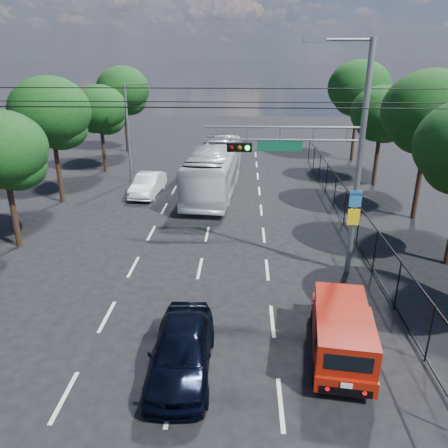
# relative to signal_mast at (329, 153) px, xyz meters

# --- Properties ---
(ground) EXTENTS (120.00, 120.00, 0.00)m
(ground) POSITION_rel_signal_mast_xyz_m (-5.28, -7.99, -5.24)
(ground) COLOR black
(ground) RESTS_ON ground
(lane_markings) EXTENTS (6.12, 38.00, 0.01)m
(lane_markings) POSITION_rel_signal_mast_xyz_m (-5.28, 6.01, -5.24)
(lane_markings) COLOR beige
(lane_markings) RESTS_ON ground
(signal_mast) EXTENTS (6.43, 0.39, 9.50)m
(signal_mast) POSITION_rel_signal_mast_xyz_m (0.00, 0.00, 0.00)
(signal_mast) COLOR slate
(signal_mast) RESTS_ON ground
(streetlight_left) EXTENTS (2.09, 0.22, 7.08)m
(streetlight_left) POSITION_rel_signal_mast_xyz_m (-11.62, 14.01, -1.30)
(streetlight_left) COLOR slate
(streetlight_left) RESTS_ON ground
(utility_wires) EXTENTS (22.00, 5.04, 0.74)m
(utility_wires) POSITION_rel_signal_mast_xyz_m (-5.28, 0.84, 1.99)
(utility_wires) COLOR black
(utility_wires) RESTS_ON ground
(fence_right) EXTENTS (0.06, 34.03, 2.00)m
(fence_right) POSITION_rel_signal_mast_xyz_m (2.32, 4.18, -4.21)
(fence_right) COLOR black
(fence_right) RESTS_ON ground
(tree_right_c) EXTENTS (5.10, 5.10, 8.29)m
(tree_right_c) POSITION_rel_signal_mast_xyz_m (6.53, 7.03, 0.49)
(tree_right_c) COLOR black
(tree_right_c) RESTS_ON ground
(tree_right_d) EXTENTS (4.32, 4.32, 7.02)m
(tree_right_d) POSITION_rel_signal_mast_xyz_m (6.13, 14.03, -0.39)
(tree_right_d) COLOR black
(tree_right_d) RESTS_ON ground
(tree_right_e) EXTENTS (5.28, 5.28, 8.58)m
(tree_right_e) POSITION_rel_signal_mast_xyz_m (6.33, 22.03, 0.69)
(tree_right_e) COLOR black
(tree_right_e) RESTS_ON ground
(tree_left_b) EXTENTS (4.08, 4.08, 6.63)m
(tree_left_b) POSITION_rel_signal_mast_xyz_m (-14.47, 2.03, -0.66)
(tree_left_b) COLOR black
(tree_left_b) RESTS_ON ground
(tree_left_c) EXTENTS (4.80, 4.80, 7.80)m
(tree_left_c) POSITION_rel_signal_mast_xyz_m (-15.07, 9.03, 0.15)
(tree_left_c) COLOR black
(tree_left_c) RESTS_ON ground
(tree_left_d) EXTENTS (4.20, 4.20, 6.83)m
(tree_left_d) POSITION_rel_signal_mast_xyz_m (-14.67, 17.03, -0.52)
(tree_left_d) COLOR black
(tree_left_d) RESTS_ON ground
(tree_left_e) EXTENTS (4.92, 4.92, 7.99)m
(tree_left_e) POSITION_rel_signal_mast_xyz_m (-14.87, 25.03, 0.29)
(tree_left_e) COLOR black
(tree_left_e) RESTS_ON ground
(red_pickup) EXTENTS (2.22, 4.78, 1.72)m
(red_pickup) POSITION_rel_signal_mast_xyz_m (-0.29, -5.82, -4.33)
(red_pickup) COLOR black
(red_pickup) RESTS_ON ground
(navy_hatchback) EXTENTS (1.87, 4.49, 1.52)m
(navy_hatchback) POSITION_rel_signal_mast_xyz_m (-5.14, -6.76, -4.48)
(navy_hatchback) COLOR black
(navy_hatchback) RESTS_ON ground
(white_bus) EXTENTS (3.54, 11.75, 3.23)m
(white_bus) POSITION_rel_signal_mast_xyz_m (-5.39, 11.77, -3.63)
(white_bus) COLOR silver
(white_bus) RESTS_ON ground
(white_van) EXTENTS (1.84, 4.47, 1.44)m
(white_van) POSITION_rel_signal_mast_xyz_m (-9.86, 10.84, -4.52)
(white_van) COLOR white
(white_van) RESTS_ON ground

